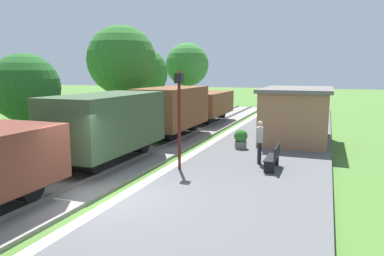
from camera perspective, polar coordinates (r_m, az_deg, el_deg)
The scene contains 16 objects.
ground_plane at distance 11.17m, azimuth -13.20°, elevation -11.65°, with size 160.00×160.00×0.00m, color #47702D.
platform_slab at distance 9.81m, azimuth 3.01°, elevation -13.58°, with size 6.00×60.00×0.25m, color #565659.
platform_edge_stripe at distance 10.88m, azimuth -11.46°, elevation -10.74°, with size 0.36×60.00×0.01m, color silver.
track_ballast at distance 12.59m, azimuth -22.48°, elevation -9.46°, with size 3.80×60.00×0.12m, color gray.
rail_near at distance 12.08m, azimuth -19.97°, elevation -9.43°, with size 0.07×60.00×0.14m, color slate.
rail_far at distance 13.03m, azimuth -24.86°, elevation -8.39°, with size 0.07×60.00×0.14m, color slate.
freight_train at distance 17.90m, azimuth -7.34°, elevation 1.34°, with size 2.50×26.00×2.72m.
station_hut at distance 20.00m, azimuth 16.05°, elevation 2.13°, with size 3.50×5.80×2.78m.
bench_near_hut at distance 13.91m, azimuth 12.69°, elevation -4.45°, with size 0.42×1.50×0.91m.
person_waiting at distance 14.58m, azimuth 10.56°, elevation -1.92°, with size 0.32×0.42×1.71m.
potted_planter at distance 17.43m, azimuth 7.65°, elevation -1.64°, with size 0.64×0.64×0.92m.
lamp_post_near at distance 13.30m, azimuth -2.03°, elevation 4.23°, with size 0.28×0.28×3.70m.
tree_trackside_mid at distance 18.02m, azimuth -24.68°, elevation 5.72°, with size 3.08×3.08×4.69m.
tree_trackside_far at distance 23.95m, azimuth -10.98°, elevation 10.38°, with size 4.39×4.39×6.79m.
tree_field_left at distance 32.93m, azimuth -7.94°, elevation 8.53°, with size 4.67×4.67×6.08m.
tree_field_distant at distance 38.04m, azimuth -0.76°, elevation 9.89°, with size 4.42×4.42×6.80m.
Camera 1 is at (5.90, -8.66, 3.86)m, focal length 34.01 mm.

